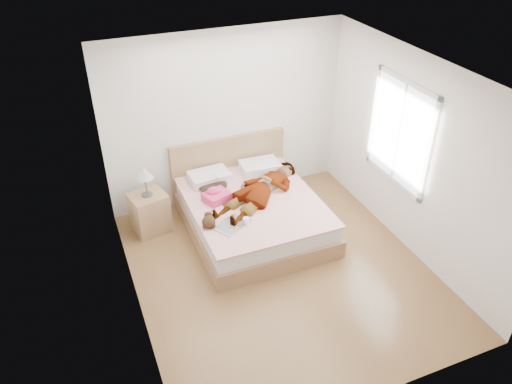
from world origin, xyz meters
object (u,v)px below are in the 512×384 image
(woman, at_px, (260,187))
(plush_toy, at_px, (209,221))
(coffee_mug, at_px, (246,221))
(towel, at_px, (216,195))
(bed, at_px, (251,211))
(magazine, at_px, (232,225))
(nightstand, at_px, (149,210))
(phone, at_px, (217,176))

(woman, height_order, plush_toy, woman)
(coffee_mug, bearing_deg, towel, 104.66)
(bed, relative_size, plush_toy, 7.26)
(woman, relative_size, towel, 4.07)
(woman, xyz_separation_m, plush_toy, (-0.89, -0.44, -0.04))
(bed, distance_m, magazine, 0.74)
(woman, distance_m, bed, 0.38)
(nightstand, bearing_deg, plush_toy, -56.08)
(woman, xyz_separation_m, nightstand, (-1.49, 0.46, -0.29))
(woman, bearing_deg, nightstand, -140.14)
(woman, distance_m, magazine, 0.83)
(bed, bearing_deg, coffee_mug, -117.10)
(towel, relative_size, magazine, 0.80)
(phone, relative_size, nightstand, 0.09)
(magazine, bearing_deg, plush_toy, 159.14)
(magazine, height_order, coffee_mug, coffee_mug)
(coffee_mug, bearing_deg, nightstand, 135.30)
(magazine, xyz_separation_m, plush_toy, (-0.28, 0.11, 0.07))
(coffee_mug, xyz_separation_m, plush_toy, (-0.45, 0.15, 0.03))
(woman, relative_size, plush_toy, 5.97)
(woman, xyz_separation_m, coffee_mug, (-0.44, -0.59, -0.07))
(woman, bearing_deg, plush_toy, -97.13)
(woman, height_order, phone, woman)
(bed, distance_m, nightstand, 1.43)
(bed, relative_size, towel, 4.95)
(phone, xyz_separation_m, plush_toy, (-0.39, -0.84, -0.11))
(towel, distance_m, magazine, 0.64)
(plush_toy, bearing_deg, towel, 62.43)
(phone, bearing_deg, magazine, -130.13)
(plush_toy, bearing_deg, coffee_mug, -18.42)
(towel, bearing_deg, bed, -13.60)
(phone, distance_m, bed, 0.69)
(magazine, relative_size, plush_toy, 1.83)
(coffee_mug, xyz_separation_m, nightstand, (-1.05, 1.04, -0.22))
(magazine, relative_size, coffee_mug, 4.15)
(woman, height_order, magazine, woman)
(bed, height_order, nightstand, nightstand)
(woman, xyz_separation_m, magazine, (-0.62, -0.54, -0.11))
(phone, bearing_deg, nightstand, 143.61)
(towel, bearing_deg, nightstand, 157.53)
(woman, height_order, nightstand, nightstand)
(bed, bearing_deg, plush_toy, -150.82)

